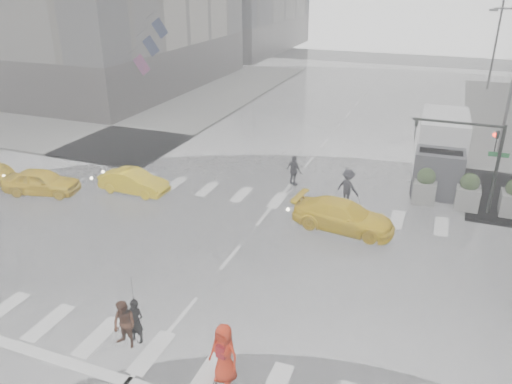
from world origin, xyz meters
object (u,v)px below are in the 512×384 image
at_px(pedestrian_brown, 124,325).
at_px(pedestrian_orange, 224,353).
at_px(traffic_signal_pole, 477,150).
at_px(taxi_mid, 134,182).
at_px(box_truck, 441,149).
at_px(taxi_front, 42,182).

xyz_separation_m(pedestrian_brown, pedestrian_orange, (3.44, -0.17, 0.12)).
distance_m(traffic_signal_pole, taxi_mid, 17.04).
bearing_deg(pedestrian_orange, box_truck, 85.15).
bearing_deg(box_truck, traffic_signal_pole, -70.02).
xyz_separation_m(taxi_mid, box_truck, (14.90, 7.58, 1.27)).
height_order(taxi_front, box_truck, box_truck).
distance_m(taxi_front, taxi_mid, 4.83).
relative_size(traffic_signal_pole, taxi_mid, 1.20).
bearing_deg(taxi_front, pedestrian_brown, -141.05).
bearing_deg(pedestrian_brown, taxi_front, 150.32).
bearing_deg(taxi_mid, box_truck, -61.87).
xyz_separation_m(traffic_signal_pole, box_truck, (-1.51, 3.78, -1.34)).
height_order(pedestrian_brown, taxi_front, pedestrian_brown).
bearing_deg(taxi_mid, traffic_signal_pole, -75.80).
height_order(traffic_signal_pole, taxi_mid, traffic_signal_pole).
relative_size(pedestrian_brown, taxi_mid, 0.44).
height_order(taxi_mid, box_truck, box_truck).
height_order(pedestrian_brown, box_truck, box_truck).
relative_size(pedestrian_orange, taxi_front, 0.48).
bearing_deg(taxi_front, traffic_signal_pole, -88.54).
distance_m(traffic_signal_pole, taxi_front, 21.76).
distance_m(pedestrian_orange, taxi_mid, 14.40).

